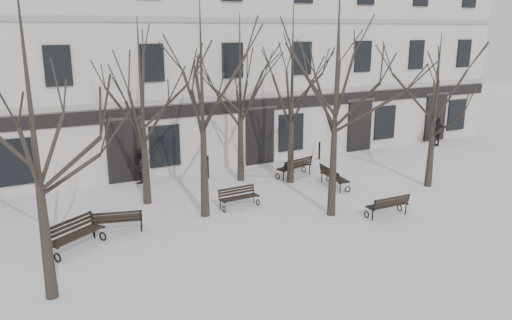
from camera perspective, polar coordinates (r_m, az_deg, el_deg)
ground at (r=18.11m, az=2.26°, el=-7.60°), size 100.00×100.00×0.00m
building at (r=28.77m, az=-10.67°, el=11.78°), size 40.40×10.20×11.40m
tree_0 at (r=13.15m, az=-24.40°, el=5.70°), size 5.72×5.72×8.18m
tree_1 at (r=18.00m, az=-6.21°, el=8.73°), size 5.62×5.62×8.03m
tree_2 at (r=18.19m, az=9.23°, el=10.04°), size 6.10×6.10×8.71m
tree_3 at (r=23.05m, az=19.90°, el=7.20°), size 4.71×4.71×6.72m
tree_4 at (r=19.87m, az=-13.00°, el=7.78°), size 5.15×5.15×7.36m
tree_5 at (r=22.53m, az=-1.83°, el=9.29°), size 5.31×5.31×7.58m
tree_6 at (r=22.24m, az=4.17°, el=9.76°), size 5.55×5.55×7.93m
bench_0 at (r=17.14m, az=-20.05°, el=-7.94°), size 1.98×1.63×0.98m
bench_1 at (r=18.07m, az=-15.58°, el=-6.61°), size 1.79×1.03×0.86m
bench_2 at (r=19.51m, az=14.85°, el=-4.97°), size 1.71×0.65×0.85m
bench_3 at (r=19.84m, az=-2.00°, el=-4.20°), size 1.64×0.67×0.81m
bench_4 at (r=23.89m, az=4.48°, el=-0.73°), size 2.00×1.14×0.96m
bench_5 at (r=22.53m, az=8.82°, el=-1.88°), size 0.90×1.90×0.92m
bollard_a at (r=23.69m, az=-5.55°, el=-0.70°), size 0.14×0.14×1.12m
bollard_b at (r=27.26m, az=7.25°, el=1.15°), size 0.13×0.13×0.98m
pedestrian_b at (r=23.66m, az=-13.04°, el=-2.55°), size 0.96×0.91×1.57m
pedestrian_c at (r=32.14m, az=19.85°, el=1.50°), size 1.08×0.54×1.78m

